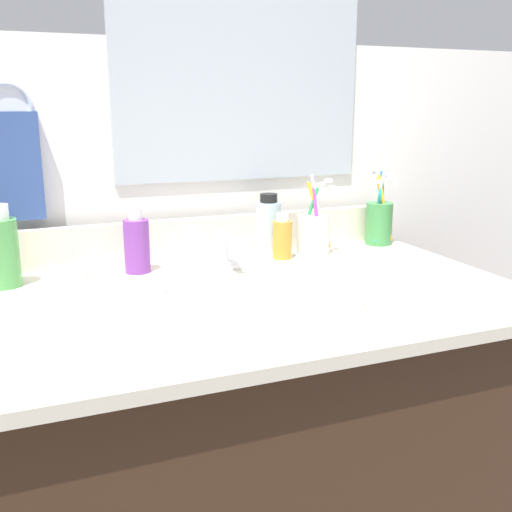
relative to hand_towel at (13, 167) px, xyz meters
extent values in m
cube|color=#382316|center=(0.40, -0.33, -0.64)|extent=(0.97, 0.59, 0.79)
cube|color=beige|center=(0.40, -0.33, -0.23)|extent=(1.01, 0.64, 0.02)
cube|color=beige|center=(0.40, -0.02, -0.17)|extent=(1.01, 0.02, 0.09)
cube|color=white|center=(0.40, 0.04, -0.38)|extent=(2.11, 0.04, 1.30)
cube|color=#B2BCC6|center=(0.50, 0.02, 0.23)|extent=(0.60, 0.01, 0.56)
torus|color=silver|center=(0.00, 0.02, 0.12)|extent=(0.10, 0.01, 0.10)
cube|color=#334C8C|center=(0.00, 0.00, 0.00)|extent=(0.11, 0.04, 0.22)
torus|color=white|center=(0.40, -0.34, -0.22)|extent=(0.40, 0.40, 0.02)
ellipsoid|color=white|center=(0.40, -0.34, -0.26)|extent=(0.34, 0.34, 0.11)
cylinder|color=#B2B5BA|center=(0.40, -0.34, -0.29)|extent=(0.04, 0.04, 0.01)
cube|color=silver|center=(0.40, -0.14, -0.21)|extent=(0.16, 0.05, 0.01)
cylinder|color=silver|center=(0.40, -0.14, -0.18)|extent=(0.02, 0.02, 0.06)
cylinder|color=silver|center=(0.40, -0.18, -0.15)|extent=(0.02, 0.09, 0.02)
cylinder|color=silver|center=(0.35, -0.14, -0.19)|extent=(0.03, 0.03, 0.04)
cylinder|color=silver|center=(0.46, -0.14, -0.19)|extent=(0.03, 0.03, 0.04)
cylinder|color=#7A3899|center=(0.22, -0.11, -0.16)|extent=(0.05, 0.05, 0.11)
cylinder|color=white|center=(0.22, -0.11, -0.10)|extent=(0.03, 0.03, 0.02)
cylinder|color=gold|center=(0.56, -0.11, -0.18)|extent=(0.04, 0.04, 0.09)
cylinder|color=white|center=(0.56, -0.11, -0.12)|extent=(0.03, 0.03, 0.02)
cylinder|color=#4C9E4C|center=(-0.04, -0.11, -0.15)|extent=(0.06, 0.06, 0.13)
cylinder|color=silver|center=(0.55, -0.05, -0.16)|extent=(0.06, 0.06, 0.12)
cylinder|color=black|center=(0.55, -0.05, -0.09)|extent=(0.04, 0.04, 0.02)
cylinder|color=white|center=(0.64, -0.10, -0.17)|extent=(0.08, 0.08, 0.09)
cylinder|color=white|center=(0.65, -0.11, -0.12)|extent=(0.04, 0.04, 0.18)
cube|color=white|center=(0.66, -0.13, -0.04)|extent=(0.01, 0.02, 0.01)
cylinder|color=yellow|center=(0.65, -0.10, -0.13)|extent=(0.06, 0.02, 0.16)
cube|color=white|center=(0.68, -0.11, -0.07)|extent=(0.01, 0.02, 0.01)
cylinder|color=green|center=(0.63, -0.09, -0.13)|extent=(0.04, 0.04, 0.15)
cube|color=white|center=(0.62, -0.08, -0.08)|extent=(0.01, 0.02, 0.01)
cylinder|color=#B23FBF|center=(0.64, -0.12, -0.12)|extent=(0.01, 0.05, 0.17)
cube|color=white|center=(0.64, -0.13, -0.05)|extent=(0.01, 0.02, 0.01)
cylinder|color=#3F8C47|center=(0.84, -0.07, -0.17)|extent=(0.07, 0.07, 0.11)
cylinder|color=yellow|center=(0.85, -0.08, -0.13)|extent=(0.03, 0.03, 0.17)
cube|color=white|center=(0.86, -0.09, -0.06)|extent=(0.01, 0.02, 0.01)
cylinder|color=#26B2B2|center=(0.83, -0.08, -0.13)|extent=(0.04, 0.03, 0.16)
cube|color=white|center=(0.82, -0.09, -0.06)|extent=(0.01, 0.02, 0.01)
cylinder|color=white|center=(0.84, -0.06, -0.12)|extent=(0.01, 0.06, 0.18)
cube|color=white|center=(0.84, -0.03, -0.04)|extent=(0.01, 0.02, 0.01)
cylinder|color=blue|center=(0.85, -0.07, -0.12)|extent=(0.03, 0.01, 0.17)
cube|color=white|center=(0.86, -0.07, -0.05)|extent=(0.01, 0.02, 0.01)
cylinder|color=orange|center=(0.85, -0.08, -0.13)|extent=(0.04, 0.04, 0.16)
cube|color=white|center=(0.86, -0.10, -0.07)|extent=(0.01, 0.02, 0.01)
cube|color=white|center=(0.08, -0.10, -0.21)|extent=(0.06, 0.04, 0.02)
camera|label=1|loc=(0.00, -1.33, 0.12)|focal=42.09mm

